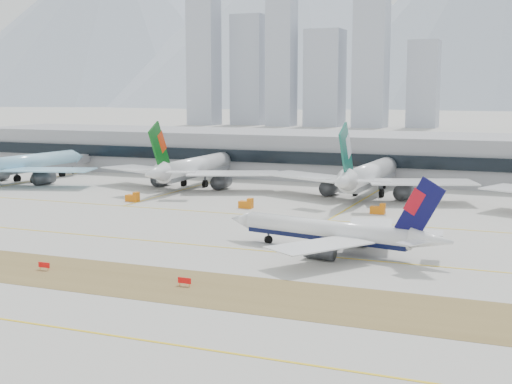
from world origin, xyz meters
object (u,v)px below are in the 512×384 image
at_px(widebody_korean, 23,165).
at_px(terminal, 335,154).
at_px(widebody_cathay, 368,176).
at_px(taxiing_airliner, 334,232).
at_px(widebody_eva, 193,169).

bearing_deg(widebody_korean, terminal, -53.02).
relative_size(widebody_korean, widebody_cathay, 0.96).
bearing_deg(widebody_korean, widebody_cathay, -79.72).
relative_size(taxiing_airliner, widebody_cathay, 0.73).
bearing_deg(widebody_cathay, widebody_korean, 97.07).
bearing_deg(terminal, widebody_korean, -147.86).
xyz_separation_m(widebody_korean, widebody_cathay, (111.19, 10.60, 0.23)).
bearing_deg(taxiing_airliner, widebody_cathay, -69.92).
height_order(taxiing_airliner, terminal, taxiing_airliner).
distance_m(widebody_cathay, terminal, 50.49).
height_order(widebody_cathay, terminal, widebody_cathay).
bearing_deg(widebody_korean, taxiing_airliner, -111.40).
bearing_deg(taxiing_airliner, widebody_eva, -35.46).
relative_size(widebody_eva, widebody_cathay, 0.97).
xyz_separation_m(taxiing_airliner, widebody_korean, (-121.35, 59.82, 1.95)).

